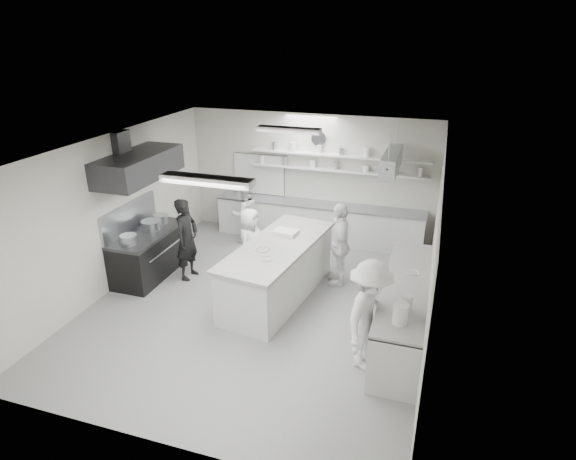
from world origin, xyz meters
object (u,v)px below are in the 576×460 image
(cook_back, at_px, (245,214))
(stove, at_px, (149,255))
(back_counter, at_px, (318,222))
(cook_stove, at_px, (187,239))
(prep_island, at_px, (278,272))
(right_counter, at_px, (404,310))

(cook_back, bearing_deg, stove, 16.10)
(back_counter, height_order, cook_stove, cook_stove)
(stove, distance_m, prep_island, 2.84)
(right_counter, distance_m, prep_island, 2.47)
(prep_island, height_order, cook_back, cook_back)
(stove, xyz_separation_m, cook_back, (1.25, 2.18, 0.27))
(prep_island, height_order, cook_stove, cook_stove)
(right_counter, xyz_separation_m, cook_stove, (-4.42, 0.74, 0.38))
(stove, relative_size, cook_stove, 1.05)
(prep_island, bearing_deg, cook_stove, -177.61)
(prep_island, distance_m, cook_back, 2.74)
(back_counter, height_order, prep_island, prep_island)
(prep_island, bearing_deg, cook_back, 133.39)
(prep_island, bearing_deg, back_counter, 96.68)
(back_counter, bearing_deg, stove, -136.01)
(stove, bearing_deg, right_counter, -6.52)
(stove, bearing_deg, back_counter, 43.99)
(right_counter, bearing_deg, cook_back, 145.21)
(stove, distance_m, cook_back, 2.53)
(back_counter, height_order, right_counter, right_counter)
(stove, relative_size, right_counter, 0.55)
(stove, height_order, back_counter, back_counter)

